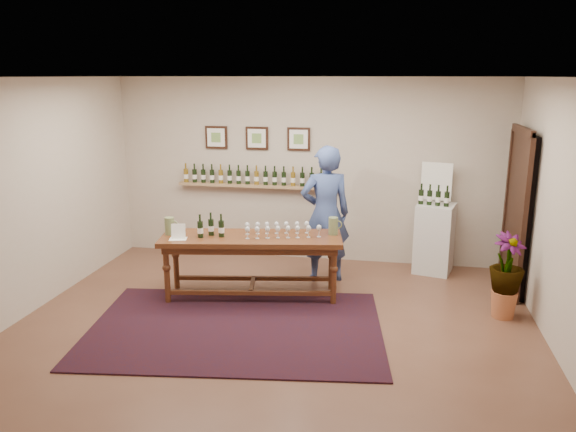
% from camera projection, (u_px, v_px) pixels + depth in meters
% --- Properties ---
extents(ground, '(6.00, 6.00, 0.00)m').
position_uv_depth(ground, '(275.00, 324.00, 6.55)').
color(ground, brown).
rests_on(ground, ground).
extents(room_shell, '(6.00, 6.00, 6.00)m').
position_uv_depth(room_shell, '(454.00, 203.00, 7.67)').
color(room_shell, beige).
rests_on(room_shell, ground).
extents(rug, '(3.57, 2.61, 0.02)m').
position_uv_depth(rug, '(236.00, 328.00, 6.43)').
color(rug, '#3F100B').
rests_on(rug, ground).
extents(tasting_table, '(2.40, 1.10, 0.82)m').
position_uv_depth(tasting_table, '(251.00, 245.00, 7.21)').
color(tasting_table, '#4A2912').
rests_on(tasting_table, ground).
extents(table_glasses, '(1.23, 0.58, 0.17)m').
position_uv_depth(table_glasses, '(277.00, 230.00, 7.17)').
color(table_glasses, silver).
rests_on(table_glasses, tasting_table).
extents(table_bottles, '(0.35, 0.26, 0.33)m').
position_uv_depth(table_bottles, '(211.00, 224.00, 7.14)').
color(table_bottles, black).
rests_on(table_bottles, tasting_table).
extents(pitcher_left, '(0.17, 0.17, 0.23)m').
position_uv_depth(pitcher_left, '(169.00, 226.00, 7.23)').
color(pitcher_left, '#687448').
rests_on(pitcher_left, tasting_table).
extents(pitcher_right, '(0.17, 0.17, 0.23)m').
position_uv_depth(pitcher_right, '(333.00, 226.00, 7.23)').
color(pitcher_right, '#687448').
rests_on(pitcher_right, tasting_table).
extents(menu_card, '(0.24, 0.20, 0.19)m').
position_uv_depth(menu_card, '(178.00, 231.00, 7.04)').
color(menu_card, white).
rests_on(menu_card, tasting_table).
extents(display_pedestal, '(0.62, 0.62, 1.02)m').
position_uv_depth(display_pedestal, '(434.00, 238.00, 8.18)').
color(display_pedestal, silver).
rests_on(display_pedestal, ground).
extents(pedestal_bottles, '(0.28, 0.13, 0.27)m').
position_uv_depth(pedestal_bottles, '(434.00, 196.00, 7.96)').
color(pedestal_bottles, black).
rests_on(pedestal_bottles, display_pedestal).
extents(info_sign, '(0.43, 0.13, 0.61)m').
position_uv_depth(info_sign, '(437.00, 181.00, 8.13)').
color(info_sign, white).
rests_on(info_sign, display_pedestal).
extents(potted_plant, '(0.66, 0.66, 0.89)m').
position_uv_depth(potted_plant, '(506.00, 276.00, 6.61)').
color(potted_plant, '#AC5F39').
rests_on(potted_plant, ground).
extents(person, '(0.81, 0.65, 1.91)m').
position_uv_depth(person, '(325.00, 214.00, 7.75)').
color(person, '#35477D').
rests_on(person, ground).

